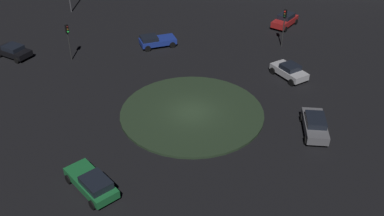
{
  "coord_description": "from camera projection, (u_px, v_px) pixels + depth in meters",
  "views": [
    {
      "loc": [
        17.3,
        -27.25,
        21.66
      ],
      "look_at": [
        0.0,
        0.0,
        0.57
      ],
      "focal_mm": 41.8,
      "sensor_mm": 36.0,
      "label": 1
    }
  ],
  "objects": [
    {
      "name": "car_green",
      "position": [
        92.0,
        183.0,
        30.43
      ],
      "size": [
        4.86,
        3.03,
        1.43
      ],
      "rotation": [
        0.0,
        0.0,
        2.85
      ],
      "color": "#1E7238",
      "rests_on": "ground_plane"
    },
    {
      "name": "car_silver",
      "position": [
        289.0,
        71.0,
        43.85
      ],
      "size": [
        4.2,
        3.27,
        1.43
      ],
      "rotation": [
        0.0,
        0.0,
        -0.45
      ],
      "color": "silver",
      "rests_on": "ground_plane"
    },
    {
      "name": "car_grey",
      "position": [
        315.0,
        125.0,
        36.09
      ],
      "size": [
        3.47,
        4.65,
        1.48
      ],
      "rotation": [
        0.0,
        0.0,
        -1.11
      ],
      "color": "slate",
      "rests_on": "ground_plane"
    },
    {
      "name": "ground_plane",
      "position": [
        192.0,
        113.0,
        38.87
      ],
      "size": [
        121.0,
        121.0,
        0.0
      ],
      "primitive_type": "plane",
      "color": "black"
    },
    {
      "name": "car_black",
      "position": [
        14.0,
        51.0,
        47.64
      ],
      "size": [
        3.88,
        2.13,
        1.32
      ],
      "rotation": [
        0.0,
        0.0,
        3.18
      ],
      "color": "black",
      "rests_on": "ground_plane"
    },
    {
      "name": "roundabout_island",
      "position": [
        192.0,
        113.0,
        38.82
      ],
      "size": [
        12.49,
        12.49,
        0.2
      ],
      "primitive_type": "cylinder",
      "color": "#263823",
      "rests_on": "ground_plane"
    },
    {
      "name": "traffic_light_west",
      "position": [
        68.0,
        35.0,
        45.89
      ],
      "size": [
        0.37,
        0.32,
        3.96
      ],
      "rotation": [
        0.0,
        0.0,
        -0.11
      ],
      "color": "#2D2D2D",
      "rests_on": "ground_plane"
    },
    {
      "name": "car_blue",
      "position": [
        156.0,
        41.0,
        49.85
      ],
      "size": [
        3.91,
        4.26,
        1.31
      ],
      "rotation": [
        0.0,
        0.0,
        0.91
      ],
      "color": "#1E38A5",
      "rests_on": "ground_plane"
    },
    {
      "name": "car_red",
      "position": [
        285.0,
        20.0,
        54.62
      ],
      "size": [
        2.17,
        4.15,
        1.53
      ],
      "rotation": [
        0.0,
        0.0,
        4.65
      ],
      "color": "red",
      "rests_on": "ground_plane"
    },
    {
      "name": "traffic_light_north",
      "position": [
        284.0,
        21.0,
        48.57
      ],
      "size": [
        0.31,
        0.37,
        4.3
      ],
      "rotation": [
        0.0,
        0.0,
        -1.64
      ],
      "color": "#2D2D2D",
      "rests_on": "ground_plane"
    }
  ]
}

